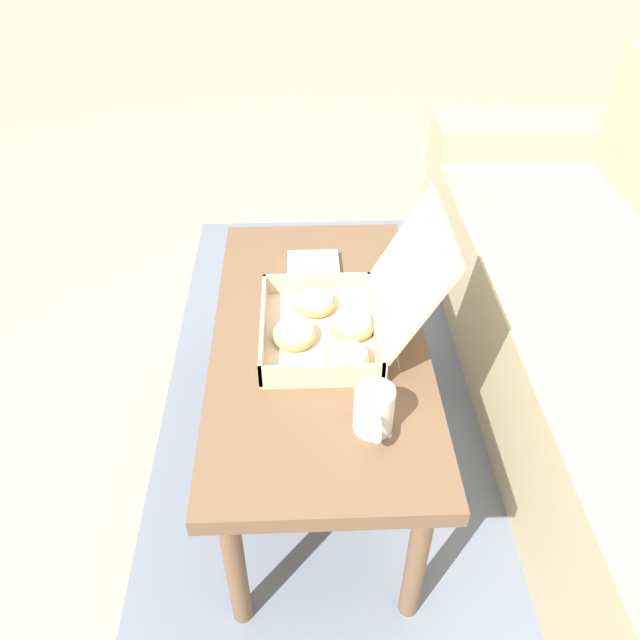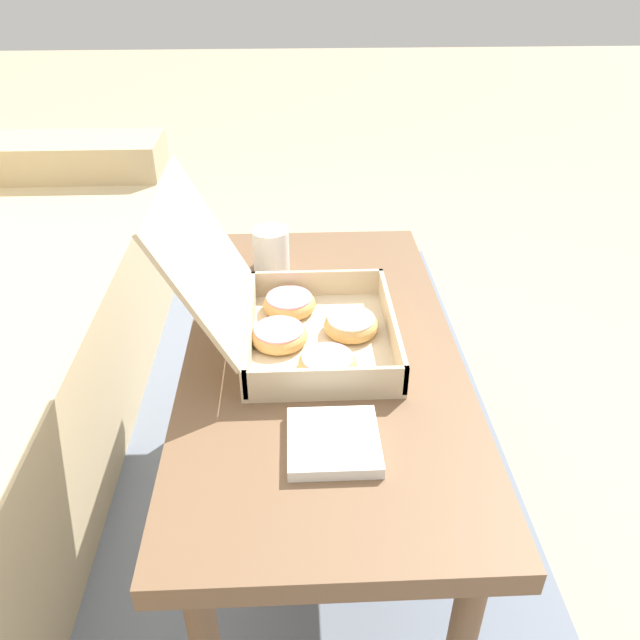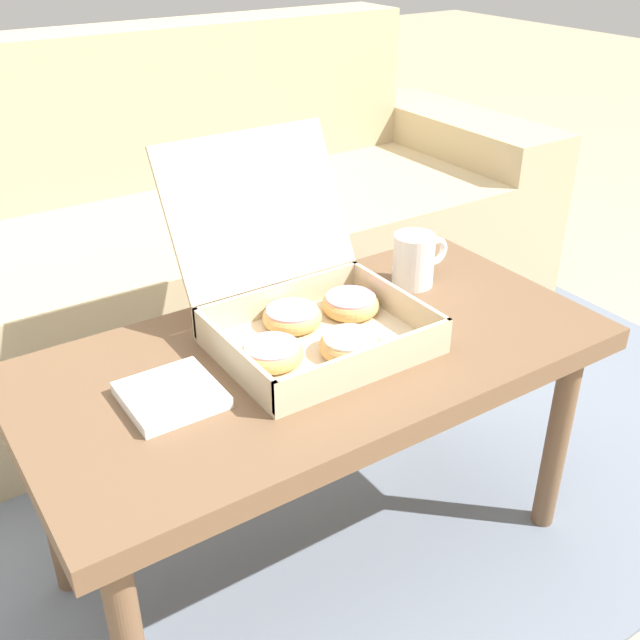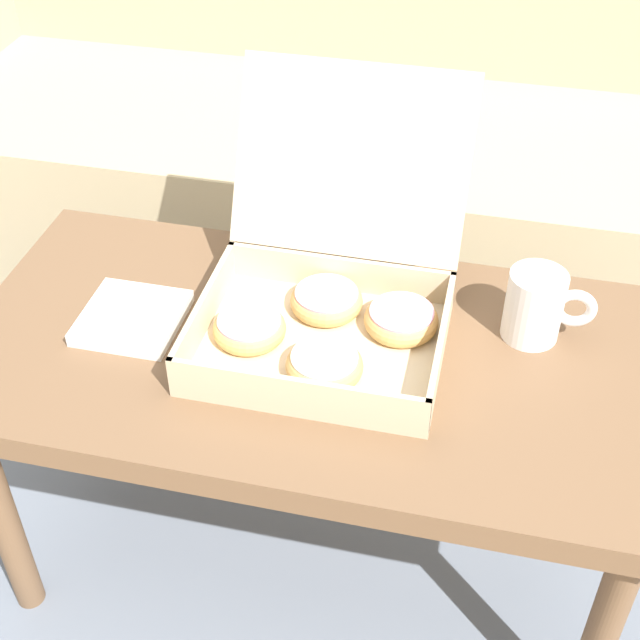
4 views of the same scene
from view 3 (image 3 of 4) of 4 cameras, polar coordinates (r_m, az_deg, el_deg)
ground_plane at (r=1.62m, az=-2.81°, el=-14.53°), size 12.00×12.00×0.00m
area_rug at (r=1.82m, az=-7.76°, el=-8.85°), size 2.59×1.79×0.01m
couch at (r=2.06m, az=-14.30°, el=4.53°), size 2.47×0.76×0.83m
coffee_table at (r=1.27m, az=-0.23°, el=-4.27°), size 0.98×0.50×0.47m
pastry_box at (r=1.26m, az=-1.03°, el=1.03°), size 0.33×0.40×0.30m
coffee_mug at (r=1.44m, az=7.25°, el=4.60°), size 0.12×0.08×0.10m
napkin_stack at (r=1.13m, az=-11.28°, el=-5.64°), size 0.14×0.14×0.02m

